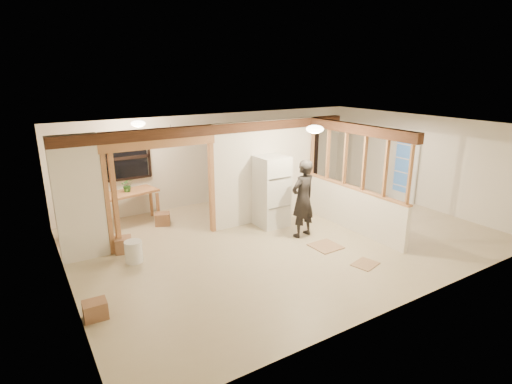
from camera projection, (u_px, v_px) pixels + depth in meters
floor at (286, 237)px, 9.08m from camera, size 9.00×6.50×0.01m
ceiling at (288, 126)px, 8.36m from camera, size 9.00×6.50×0.01m
wall_back at (220, 158)px, 11.36m from camera, size 9.00×0.01×2.50m
wall_front at (413, 232)px, 6.07m from camera, size 9.00×0.01×2.50m
wall_left at (62, 223)px, 6.45m from camera, size 0.01×6.50×2.50m
wall_right at (419, 161)px, 10.99m from camera, size 0.01×6.50×2.50m
partition_left_stub at (79, 199)px, 7.65m from camera, size 0.90×0.12×2.50m
partition_center at (265, 172)px, 9.79m from camera, size 2.80×0.12×2.50m
doorway_frame at (163, 194)px, 8.52m from camera, size 2.46×0.14×2.20m
header_beam_back at (220, 129)px, 8.86m from camera, size 7.00×0.18×0.22m
header_beam_right at (357, 129)px, 8.87m from camera, size 0.18×3.30×0.22m
pony_wall at (351, 209)px, 9.41m from camera, size 0.12×3.20×1.00m
stud_partition at (355, 161)px, 9.08m from camera, size 0.14×3.20×1.32m
window_back at (127, 158)px, 9.90m from camera, size 1.12×0.10×1.10m
french_door at (404, 167)px, 11.34m from camera, size 0.12×0.86×2.00m
ceiling_dome_main at (315, 129)px, 8.11m from camera, size 0.36×0.36×0.16m
ceiling_dome_util at (138, 124)px, 8.97m from camera, size 0.32×0.32×0.14m
hanging_bulb at (171, 139)px, 8.74m from camera, size 0.07×0.07×0.07m
refrigerator at (272, 191)px, 9.55m from camera, size 0.70×0.68×1.71m
woman at (303, 199)px, 8.88m from camera, size 0.71×0.52×1.77m
work_table at (131, 208)px, 9.77m from camera, size 1.41×0.91×0.82m
potted_plant at (127, 185)px, 9.61m from camera, size 0.34×0.31×0.32m
shop_vac at (69, 228)px, 8.83m from camera, size 0.45×0.45×0.56m
bookshelf at (303, 159)px, 12.69m from camera, size 0.95×0.32×1.90m
bucket at (134, 252)px, 7.82m from camera, size 0.42×0.42×0.43m
box_util_a at (163, 219)px, 9.75m from camera, size 0.44×0.41×0.30m
box_util_b at (123, 245)px, 8.27m from camera, size 0.40×0.40×0.31m
box_front at (95, 310)px, 6.03m from camera, size 0.36×0.29×0.28m
floor_panel_near at (326, 246)px, 8.55m from camera, size 0.59×0.59×0.02m
floor_panel_far at (365, 264)px, 7.76m from camera, size 0.58×0.50×0.02m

